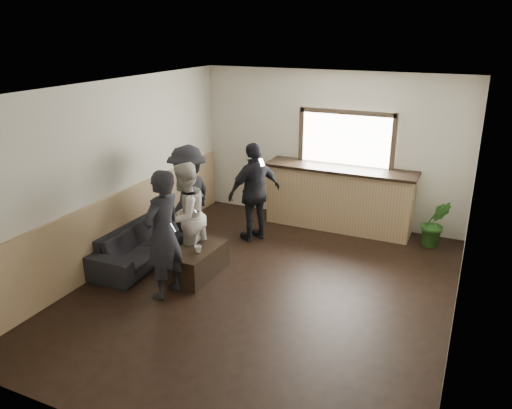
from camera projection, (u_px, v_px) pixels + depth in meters
The scene contains 12 objects.
ground at pixel (264, 289), 7.09m from camera, with size 5.00×6.00×0.01m, color black.
room_shell at pixel (216, 184), 6.88m from camera, with size 5.01×6.01×2.80m.
bar_counter at pixel (339, 194), 9.06m from camera, with size 2.70×0.68×2.13m.
sofa at pixel (142, 243), 7.89m from camera, with size 1.96×0.77×0.57m, color black.
coffee_table at pixel (197, 262), 7.42m from camera, with size 0.54×0.98×0.44m, color black.
cup_a at pixel (197, 238), 7.58m from camera, with size 0.12×0.12×0.10m, color silver.
cup_b at pixel (198, 249), 7.20m from camera, with size 0.10×0.10×0.10m, color silver.
potted_plant at pixel (435, 223), 8.33m from camera, with size 0.46×0.37×0.83m, color #2D6623.
person_a at pixel (163, 235), 6.65m from camera, with size 0.53×0.71×1.80m.
person_b at pixel (185, 217), 7.47m from camera, with size 0.74×0.89×1.66m.
person_c at pixel (189, 198), 8.13m from camera, with size 0.71×1.16×1.75m.
person_d at pixel (255, 192), 8.48m from camera, with size 0.89×1.07×1.71m.
Camera 1 is at (2.50, -5.74, 3.53)m, focal length 35.00 mm.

